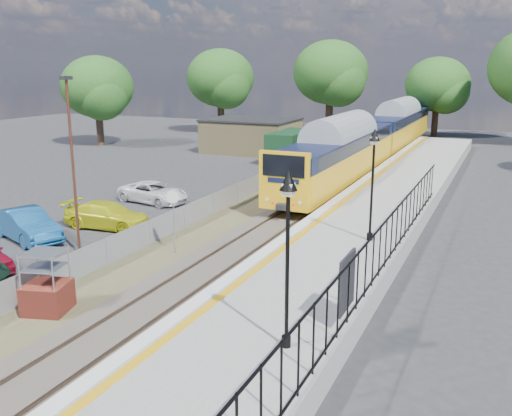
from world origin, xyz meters
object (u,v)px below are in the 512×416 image
Objects in this scene: car_blue at (27,225)px; car_white at (153,192)px; victorian_lamp_north at (374,159)px; carpark_lamp at (72,157)px; brick_plinth at (46,283)px; car_yellow at (107,215)px; speed_sign at (173,211)px; victorian_lamp_south at (288,219)px; train at (375,135)px.

car_blue is 8.81m from car_white.
victorian_lamp_north is 15.44m from car_white.
victorian_lamp_north is 12.32m from carpark_lamp.
car_white is at bearing 111.49° from brick_plinth.
car_yellow is (-13.08, -0.43, -3.65)m from victorian_lamp_north.
speed_sign is 4.72m from carpark_lamp.
victorian_lamp_south is at bearing -88.85° from victorian_lamp_north.
carpark_lamp is 1.70× the size of car_white.
speed_sign is 10.04m from car_white.
victorian_lamp_south is 10.00m from victorian_lamp_north.
victorian_lamp_north is 2.15× the size of brick_plinth.
train is 21.10m from car_white.
carpark_lamp reaches higher than victorian_lamp_south.
train is 26.93m from speed_sign.
speed_sign reaches higher than car_white.
carpark_lamp is (-3.76, -1.65, 2.32)m from speed_sign.
brick_plinth is 6.89m from speed_sign.
victorian_lamp_north is 0.11× the size of train.
victorian_lamp_south is 9.20m from brick_plinth.
victorian_lamp_south reaches higher than brick_plinth.
victorian_lamp_north is 24.85m from train.
victorian_lamp_south is 0.11× the size of train.
car_yellow is at bearing -11.31° from car_blue.
victorian_lamp_south reaches higher than train.
train is at bearing 84.76° from brick_plinth.
train is 9.27× the size of car_white.
train reaches higher than car_yellow.
car_blue is 3.82m from car_yellow.
car_blue reaches higher than car_white.
victorian_lamp_south is 0.61× the size of carpark_lamp.
victorian_lamp_north reaches higher than train.
car_blue is at bearing -166.43° from victorian_lamp_north.
carpark_lamp reaches higher than brick_plinth.
brick_plinth is at bearing -131.69° from victorian_lamp_north.
brick_plinth reaches higher than car_blue.
car_white is at bearing 14.45° from car_blue.
carpark_lamp is 1.67× the size of car_yellow.
victorian_lamp_south and victorian_lamp_north have the same top height.
speed_sign is at bearing -117.42° from car_yellow.
car_blue reaches higher than car_yellow.
victorian_lamp_north is 13.02m from brick_plinth.
car_white is at bearing 160.12° from victorian_lamp_north.
victorian_lamp_south is 1.00× the size of victorian_lamp_north.
victorian_lamp_south reaches higher than car_blue.
car_blue is (-15.33, 6.35, -3.56)m from victorian_lamp_south.
train is 25.89m from car_yellow.
carpark_lamp reaches higher than car_yellow.
carpark_lamp is 10.36m from car_white.
speed_sign is at bearing 85.10° from brick_plinth.
victorian_lamp_north is at bearing 5.06° from speed_sign.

